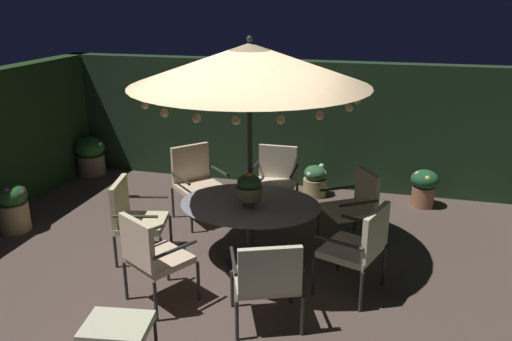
{
  "coord_description": "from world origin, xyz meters",
  "views": [
    {
      "loc": [
        1.62,
        -5.02,
        3.07
      ],
      "look_at": [
        0.15,
        0.67,
        1.04
      ],
      "focal_mm": 35.88,
      "sensor_mm": 36.0,
      "label": 1
    }
  ],
  "objects_px": {
    "centerpiece_planter": "(249,188)",
    "patio_chair_north": "(360,244)",
    "patio_dining_table": "(250,213)",
    "ottoman_footrest": "(117,328)",
    "potted_plant_front_corner": "(91,155)",
    "potted_plant_back_right": "(424,186)",
    "patio_chair_south": "(134,215)",
    "patio_chair_northeast": "(355,202)",
    "patio_chair_southwest": "(151,254)",
    "patio_chair_west": "(267,277)",
    "patio_chair_east": "(275,177)",
    "patio_chair_southeast": "(196,178)",
    "potted_plant_left_far": "(315,180)",
    "patio_umbrella": "(250,65)",
    "potted_plant_back_center": "(13,207)"
  },
  "relations": [
    {
      "from": "patio_chair_south",
      "to": "potted_plant_front_corner",
      "type": "xyz_separation_m",
      "value": [
        -2.17,
        2.56,
        -0.2
      ]
    },
    {
      "from": "patio_chair_east",
      "to": "patio_chair_south",
      "type": "distance_m",
      "value": 2.2
    },
    {
      "from": "patio_chair_southwest",
      "to": "patio_chair_west",
      "type": "xyz_separation_m",
      "value": [
        1.23,
        -0.09,
        -0.04
      ]
    },
    {
      "from": "patio_dining_table",
      "to": "patio_chair_east",
      "type": "xyz_separation_m",
      "value": [
        -0.0,
        1.41,
        -0.03
      ]
    },
    {
      "from": "patio_dining_table",
      "to": "potted_plant_back_center",
      "type": "height_order",
      "value": "patio_dining_table"
    },
    {
      "from": "potted_plant_back_right",
      "to": "potted_plant_left_far",
      "type": "relative_size",
      "value": 1.14
    },
    {
      "from": "patio_chair_southeast",
      "to": "potted_plant_back_right",
      "type": "bearing_deg",
      "value": 21.56
    },
    {
      "from": "patio_chair_west",
      "to": "ottoman_footrest",
      "type": "distance_m",
      "value": 1.41
    },
    {
      "from": "patio_chair_east",
      "to": "potted_plant_front_corner",
      "type": "relative_size",
      "value": 1.44
    },
    {
      "from": "centerpiece_planter",
      "to": "patio_chair_north",
      "type": "relative_size",
      "value": 0.41
    },
    {
      "from": "patio_chair_west",
      "to": "ottoman_footrest",
      "type": "height_order",
      "value": "patio_chair_west"
    },
    {
      "from": "patio_chair_south",
      "to": "potted_plant_back_right",
      "type": "distance_m",
      "value": 4.32
    },
    {
      "from": "centerpiece_planter",
      "to": "patio_chair_east",
      "type": "relative_size",
      "value": 0.42
    },
    {
      "from": "patio_chair_northeast",
      "to": "potted_plant_back_right",
      "type": "distance_m",
      "value": 1.75
    },
    {
      "from": "patio_chair_north",
      "to": "patio_chair_northeast",
      "type": "xyz_separation_m",
      "value": [
        -0.14,
        1.23,
        -0.04
      ]
    },
    {
      "from": "centerpiece_planter",
      "to": "patio_chair_north",
      "type": "xyz_separation_m",
      "value": [
        1.31,
        -0.37,
        -0.36
      ]
    },
    {
      "from": "patio_dining_table",
      "to": "patio_chair_east",
      "type": "height_order",
      "value": "patio_chair_east"
    },
    {
      "from": "patio_chair_north",
      "to": "patio_chair_southwest",
      "type": "distance_m",
      "value": 2.16
    },
    {
      "from": "patio_chair_northeast",
      "to": "potted_plant_back_right",
      "type": "xyz_separation_m",
      "value": [
        0.94,
        1.45,
        -0.23
      ]
    },
    {
      "from": "patio_chair_northeast",
      "to": "patio_chair_southwest",
      "type": "bearing_deg",
      "value": -133.88
    },
    {
      "from": "patio_chair_north",
      "to": "patio_umbrella",
      "type": "bearing_deg",
      "value": 160.09
    },
    {
      "from": "patio_chair_east",
      "to": "ottoman_footrest",
      "type": "xyz_separation_m",
      "value": [
        -0.62,
        -3.52,
        -0.22
      ]
    },
    {
      "from": "patio_chair_southeast",
      "to": "patio_chair_southwest",
      "type": "relative_size",
      "value": 1.04
    },
    {
      "from": "patio_chair_south",
      "to": "centerpiece_planter",
      "type": "bearing_deg",
      "value": 8.51
    },
    {
      "from": "centerpiece_planter",
      "to": "potted_plant_back_right",
      "type": "distance_m",
      "value": 3.19
    },
    {
      "from": "patio_dining_table",
      "to": "potted_plant_front_corner",
      "type": "xyz_separation_m",
      "value": [
        -3.55,
        2.25,
        -0.23
      ]
    },
    {
      "from": "centerpiece_planter",
      "to": "potted_plant_back_center",
      "type": "height_order",
      "value": "centerpiece_planter"
    },
    {
      "from": "potted_plant_front_corner",
      "to": "potted_plant_back_right",
      "type": "xyz_separation_m",
      "value": [
        5.67,
        -0.04,
        -0.04
      ]
    },
    {
      "from": "patio_chair_northeast",
      "to": "potted_plant_left_far",
      "type": "height_order",
      "value": "patio_chair_northeast"
    },
    {
      "from": "patio_chair_northeast",
      "to": "potted_plant_back_center",
      "type": "relative_size",
      "value": 1.43
    },
    {
      "from": "potted_plant_left_far",
      "to": "patio_chair_east",
      "type": "bearing_deg",
      "value": -119.85
    },
    {
      "from": "patio_chair_north",
      "to": "ottoman_footrest",
      "type": "xyz_separation_m",
      "value": [
        -1.95,
        -1.62,
        -0.26
      ]
    },
    {
      "from": "ottoman_footrest",
      "to": "potted_plant_left_far",
      "type": "bearing_deg",
      "value": 75.82
    },
    {
      "from": "patio_chair_west",
      "to": "potted_plant_back_center",
      "type": "height_order",
      "value": "patio_chair_west"
    },
    {
      "from": "patio_chair_southwest",
      "to": "ottoman_footrest",
      "type": "distance_m",
      "value": 0.93
    },
    {
      "from": "patio_umbrella",
      "to": "potted_plant_back_right",
      "type": "height_order",
      "value": "patio_umbrella"
    },
    {
      "from": "patio_umbrella",
      "to": "patio_chair_east",
      "type": "bearing_deg",
      "value": 90.2
    },
    {
      "from": "patio_chair_northeast",
      "to": "patio_chair_south",
      "type": "relative_size",
      "value": 0.97
    },
    {
      "from": "potted_plant_front_corner",
      "to": "patio_chair_south",
      "type": "bearing_deg",
      "value": -49.66
    },
    {
      "from": "centerpiece_planter",
      "to": "potted_plant_front_corner",
      "type": "xyz_separation_m",
      "value": [
        -3.56,
        2.35,
        -0.6
      ]
    },
    {
      "from": "ottoman_footrest",
      "to": "potted_plant_back_right",
      "type": "bearing_deg",
      "value": 57.45
    },
    {
      "from": "potted_plant_left_far",
      "to": "ottoman_footrest",
      "type": "bearing_deg",
      "value": -104.18
    },
    {
      "from": "potted_plant_front_corner",
      "to": "potted_plant_back_right",
      "type": "bearing_deg",
      "value": -0.37
    },
    {
      "from": "patio_dining_table",
      "to": "ottoman_footrest",
      "type": "relative_size",
      "value": 2.69
    },
    {
      "from": "patio_umbrella",
      "to": "patio_chair_southeast",
      "type": "xyz_separation_m",
      "value": [
        -1.05,
        0.96,
        -1.74
      ]
    },
    {
      "from": "potted_plant_front_corner",
      "to": "patio_chair_southwest",
      "type": "bearing_deg",
      "value": -50.64
    },
    {
      "from": "patio_chair_southwest",
      "to": "potted_plant_left_far",
      "type": "xyz_separation_m",
      "value": [
        1.18,
        3.45,
        -0.33
      ]
    },
    {
      "from": "patio_dining_table",
      "to": "centerpiece_planter",
      "type": "relative_size",
      "value": 4.06
    },
    {
      "from": "ottoman_footrest",
      "to": "potted_plant_back_right",
      "type": "height_order",
      "value": "potted_plant_back_right"
    },
    {
      "from": "patio_chair_southeast",
      "to": "potted_plant_back_center",
      "type": "distance_m",
      "value": 2.5
    }
  ]
}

